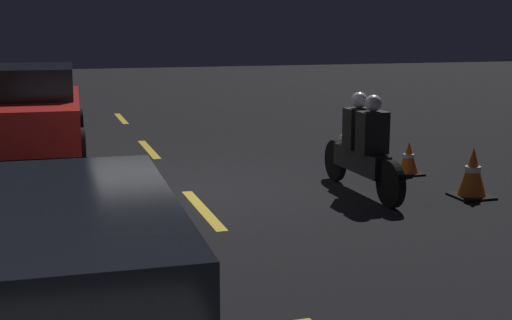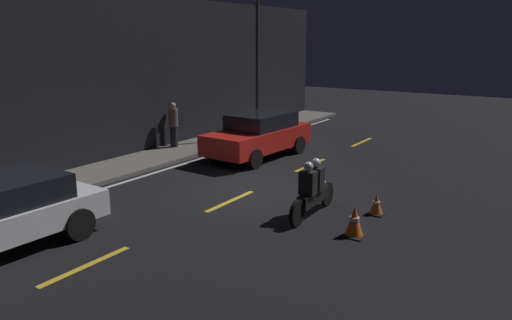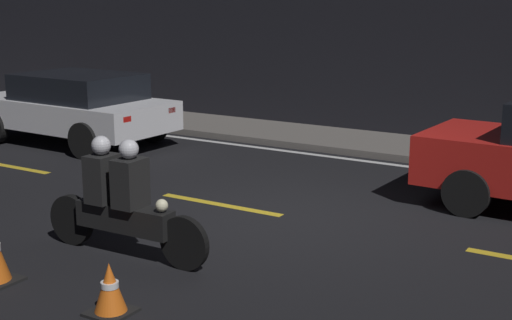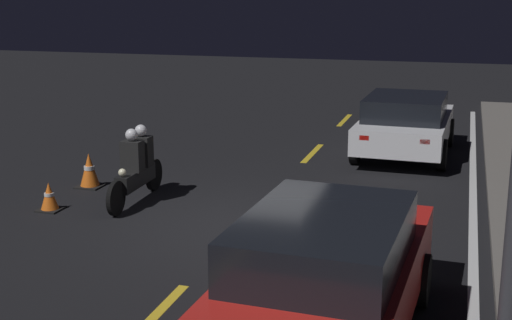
% 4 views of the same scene
% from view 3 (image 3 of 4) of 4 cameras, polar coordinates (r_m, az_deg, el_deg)
% --- Properties ---
extents(ground_plane, '(56.00, 56.00, 0.00)m').
position_cam_3_polar(ground_plane, '(9.66, 2.06, -4.49)').
color(ground_plane, black).
extents(raised_curb, '(28.00, 1.93, 0.13)m').
position_cam_3_polar(raised_curb, '(13.93, 11.94, 0.97)').
color(raised_curb, '#605B56').
rests_on(raised_curb, ground).
extents(building_front, '(28.00, 0.30, 5.55)m').
position_cam_3_polar(building_front, '(14.69, 13.96, 12.15)').
color(building_front, black).
rests_on(building_front, ground).
extents(lane_dash_b, '(2.00, 0.14, 0.01)m').
position_cam_3_polar(lane_dash_b, '(13.17, -19.24, -0.45)').
color(lane_dash_b, gold).
rests_on(lane_dash_b, ground).
extents(lane_dash_c, '(2.00, 0.14, 0.01)m').
position_cam_3_polar(lane_dash_c, '(10.17, -2.86, -3.58)').
color(lane_dash_c, gold).
rests_on(lane_dash_c, ground).
extents(lane_solid_kerb, '(25.20, 0.14, 0.01)m').
position_cam_3_polar(lane_solid_kerb, '(12.83, 10.07, -0.26)').
color(lane_solid_kerb, silver).
rests_on(lane_solid_kerb, ground).
extents(sedan_white, '(4.18, 2.13, 1.41)m').
position_cam_3_polar(sedan_white, '(14.70, -14.30, 4.24)').
color(sedan_white, silver).
rests_on(sedan_white, ground).
extents(motorcycle, '(2.25, 0.38, 1.37)m').
position_cam_3_polar(motorcycle, '(8.19, -10.84, -3.26)').
color(motorcycle, black).
rests_on(motorcycle, ground).
extents(traffic_cone_mid, '(0.40, 0.40, 0.50)m').
position_cam_3_polar(traffic_cone_mid, '(6.86, -11.61, -10.09)').
color(traffic_cone_mid, black).
rests_on(traffic_cone_mid, ground).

